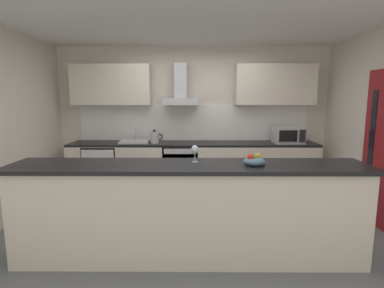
% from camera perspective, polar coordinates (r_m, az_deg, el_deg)
% --- Properties ---
extents(ground, '(5.92, 4.56, 0.02)m').
position_cam_1_polar(ground, '(4.07, 0.12, -15.66)').
color(ground, slate).
extents(ceiling, '(5.92, 4.56, 0.02)m').
position_cam_1_polar(ceiling, '(3.82, 0.13, 22.98)').
color(ceiling, white).
extents(wall_back, '(5.92, 0.12, 2.60)m').
position_cam_1_polar(wall_back, '(5.55, 0.21, 4.95)').
color(wall_back, silver).
rests_on(wall_back, ground).
extents(backsplash_tile, '(4.18, 0.02, 0.66)m').
position_cam_1_polar(backsplash_tile, '(5.49, 0.20, 4.17)').
color(backsplash_tile, white).
extents(counter_back, '(4.33, 0.60, 0.90)m').
position_cam_1_polar(counter_back, '(5.30, 0.19, -4.54)').
color(counter_back, beige).
rests_on(counter_back, ground).
extents(counter_island, '(3.64, 0.64, 1.02)m').
position_cam_1_polar(counter_island, '(3.14, -0.58, -12.94)').
color(counter_island, beige).
rests_on(counter_island, ground).
extents(upper_cabinets, '(4.27, 0.32, 0.70)m').
position_cam_1_polar(upper_cabinets, '(5.31, 0.20, 11.35)').
color(upper_cabinets, beige).
extents(side_door, '(0.08, 0.85, 2.05)m').
position_cam_1_polar(side_door, '(4.49, 33.05, -0.93)').
color(side_door, maroon).
rests_on(side_door, ground).
extents(oven, '(0.60, 0.62, 0.80)m').
position_cam_1_polar(oven, '(5.28, -2.18, -4.49)').
color(oven, slate).
rests_on(oven, ground).
extents(refrigerator, '(0.58, 0.60, 0.85)m').
position_cam_1_polar(refrigerator, '(5.52, -16.74, -4.64)').
color(refrigerator, white).
rests_on(refrigerator, ground).
extents(microwave, '(0.50, 0.38, 0.30)m').
position_cam_1_polar(microwave, '(5.40, 18.10, 1.73)').
color(microwave, '#B7BABC').
rests_on(microwave, counter_back).
extents(sink, '(0.50, 0.40, 0.26)m').
position_cam_1_polar(sink, '(5.30, -10.92, 0.56)').
color(sink, silver).
rests_on(sink, counter_back).
extents(kettle, '(0.29, 0.15, 0.24)m').
position_cam_1_polar(kettle, '(5.19, -7.23, 1.33)').
color(kettle, '#B7BABC').
rests_on(kettle, counter_back).
extents(range_hood, '(0.62, 0.45, 0.72)m').
position_cam_1_polar(range_hood, '(5.27, -2.20, 10.03)').
color(range_hood, '#B7BABC').
extents(wine_glass, '(0.08, 0.08, 0.18)m').
position_cam_1_polar(wine_glass, '(3.06, 0.54, -1.24)').
color(wine_glass, silver).
rests_on(wine_glass, counter_island).
extents(fruit_bowl, '(0.22, 0.22, 0.13)m').
position_cam_1_polar(fruit_bowl, '(3.01, 11.93, -3.17)').
color(fruit_bowl, slate).
rests_on(fruit_bowl, counter_island).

